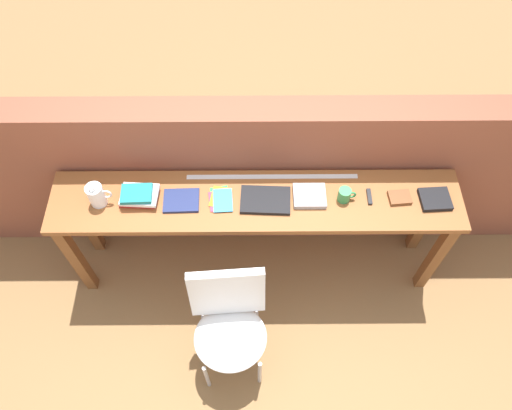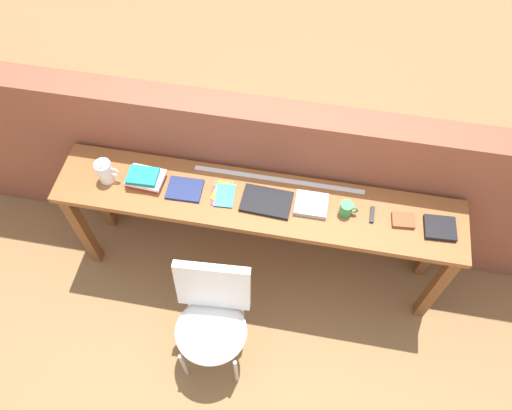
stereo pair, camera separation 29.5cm
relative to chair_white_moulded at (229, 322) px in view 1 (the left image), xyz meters
The scene contains 15 objects.
ground_plane 0.65m from the chair_white_moulded, 64.27° to the left, with size 40.00×40.00×0.00m, color olive.
brick_wall_back 1.00m from the chair_white_moulded, 80.57° to the left, with size 6.00×0.20×1.31m, color brown.
sideboard 0.69m from the chair_white_moulded, 75.70° to the left, with size 2.50×0.44×0.88m.
chair_white_moulded is the anchor object (origin of this frame).
pitcher_white 1.08m from the chair_white_moulded, 141.06° to the left, with size 0.14×0.10×0.18m.
book_stack_leftmost 0.93m from the chair_white_moulded, 129.76° to the left, with size 0.24×0.18×0.08m.
magazine_cycling 0.78m from the chair_white_moulded, 114.48° to the left, with size 0.21×0.17×0.02m, color navy.
pamphlet_pile_colourful 0.74m from the chair_white_moulded, 94.44° to the left, with size 0.15×0.20×0.01m.
book_open_centre 0.76m from the chair_white_moulded, 70.75° to the left, with size 0.30×0.19×0.02m, color black.
book_grey_hardcover 0.89m from the chair_white_moulded, 53.35° to the left, with size 0.19×0.17×0.03m, color #9E9EA3.
mug 1.02m from the chair_white_moulded, 42.75° to the left, with size 0.11×0.08×0.09m.
multitool_folded 1.13m from the chair_white_moulded, 37.51° to the left, with size 0.02×0.11×0.02m, color black.
leather_journal_brown 1.26m from the chair_white_moulded, 31.92° to the left, with size 0.13×0.10×0.02m, color brown.
book_repair_rightmost 1.43m from the chair_white_moulded, 26.80° to the left, with size 0.18×0.16×0.03m, color black.
ruler_metal_back_edge 0.92m from the chair_white_moulded, 71.88° to the left, with size 1.06×0.03×0.00m, color silver.
Camera 1 is at (-0.01, -1.34, 3.39)m, focal length 35.00 mm.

